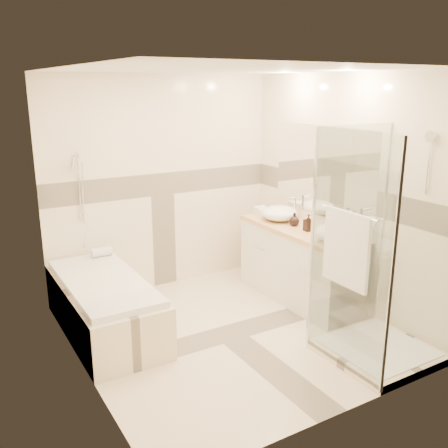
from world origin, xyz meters
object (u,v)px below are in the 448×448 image
vanity (300,264)px  shower_enclosure (366,304)px  amenity_bottle_a (308,223)px  vessel_sink_near (279,213)px  vessel_sink_far (336,233)px  bathtub (105,303)px  amenity_bottle_b (294,219)px

vanity → shower_enclosure: size_ratio=0.79×
shower_enclosure → amenity_bottle_a: bearing=76.5°
vessel_sink_near → vessel_sink_far: bearing=-90.0°
vanity → vessel_sink_far: size_ratio=3.75×
vanity → bathtub: bearing=170.8°
shower_enclosure → amenity_bottle_b: 1.46m
amenity_bottle_b → vessel_sink_near: bearing=90.0°
shower_enclosure → vessel_sink_far: 0.88m
amenity_bottle_a → amenity_bottle_b: size_ratio=1.24×
vanity → vessel_sink_near: vessel_sink_near is taller
vessel_sink_near → amenity_bottle_a: size_ratio=2.31×
bathtub → shower_enclosure: 2.47m
amenity_bottle_a → shower_enclosure: bearing=-103.5°
bathtub → vessel_sink_near: size_ratio=4.00×
bathtub → shower_enclosure: size_ratio=0.83×
bathtub → vanity: vanity is taller
vessel_sink_near → amenity_bottle_b: size_ratio=2.87×
vanity → amenity_bottle_b: amenity_bottle_b is taller
bathtub → vanity: (2.15, -0.35, 0.12)m
vanity → shower_enclosure: bearing=-103.0°
shower_enclosure → bathtub: bearing=138.9°
bathtub → vessel_sink_far: (2.13, -0.91, 0.63)m
vessel_sink_near → amenity_bottle_b: vessel_sink_near is taller
bathtub → vessel_sink_near: (2.13, 0.03, 0.63)m
vessel_sink_far → vanity: bearing=88.0°
amenity_bottle_b → amenity_bottle_a: bearing=-90.0°
amenity_bottle_a → amenity_bottle_b: amenity_bottle_a is taller
bathtub → amenity_bottle_a: size_ratio=9.25×
bathtub → amenity_bottle_b: size_ratio=11.46×
bathtub → vanity: bearing=-9.2°
vessel_sink_near → bathtub: bearing=-179.2°
vanity → amenity_bottle_b: (-0.02, 0.10, 0.50)m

